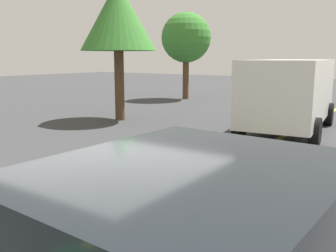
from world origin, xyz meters
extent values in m
plane|color=#38383A|center=(0.00, 0.00, 0.00)|extent=(80.00, 80.00, 0.00)
cube|color=#E0D14C|center=(3.00, 0.00, 0.01)|extent=(28.00, 0.16, 0.01)
cube|color=silver|center=(8.06, 0.16, 1.29)|extent=(5.41, 2.62, 1.82)
cube|color=black|center=(5.99, -0.09, 1.69)|extent=(0.38, 1.85, 0.80)
cylinder|color=black|center=(6.43, -1.04, 0.38)|extent=(0.79, 0.35, 0.76)
cylinder|color=black|center=(6.18, 0.94, 0.38)|extent=(0.79, 0.35, 0.76)
cylinder|color=black|center=(9.94, -0.61, 0.38)|extent=(0.79, 0.35, 0.76)
cylinder|color=black|center=(9.69, 1.37, 0.38)|extent=(0.79, 0.35, 0.76)
cube|color=black|center=(-1.81, -2.35, 1.34)|extent=(1.92, 1.62, 0.68)
cylinder|color=black|center=(-0.26, -1.52, 0.32)|extent=(0.65, 0.24, 0.64)
cylinder|color=#513823|center=(6.72, 5.95, 1.25)|extent=(0.35, 0.35, 2.51)
cone|color=#387A2D|center=(6.72, 5.95, 3.71)|extent=(2.70, 2.70, 2.40)
cylinder|color=#513823|center=(14.17, 7.82, 1.30)|extent=(0.34, 0.34, 2.59)
sphere|color=#387A2D|center=(14.17, 7.82, 3.33)|extent=(2.69, 2.69, 2.69)
camera|label=1|loc=(-3.52, -3.41, 2.27)|focal=40.32mm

